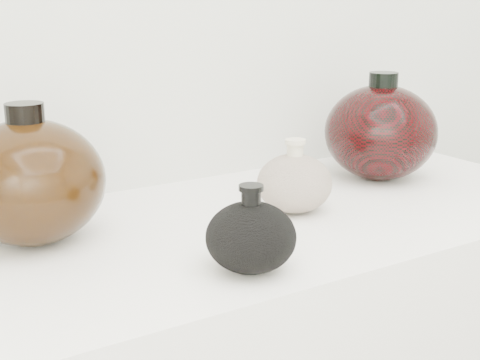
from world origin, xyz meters
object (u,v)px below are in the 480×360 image
black_gourd_vase (251,236)px  left_round_pot (31,181)px  cream_gourd_vase (294,183)px  right_round_pot (381,132)px

black_gourd_vase → left_round_pot: size_ratio=0.59×
cream_gourd_vase → right_round_pot: bearing=16.6°
left_round_pot → right_round_pot: 0.65m
black_gourd_vase → cream_gourd_vase: cream_gourd_vase is taller
left_round_pot → right_round_pot: size_ratio=1.18×
black_gourd_vase → cream_gourd_vase: size_ratio=1.06×
black_gourd_vase → cream_gourd_vase: (0.19, 0.16, 0.00)m
black_gourd_vase → left_round_pot: 0.32m
cream_gourd_vase → left_round_pot: size_ratio=0.56×
right_round_pot → cream_gourd_vase: bearing=-163.4°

